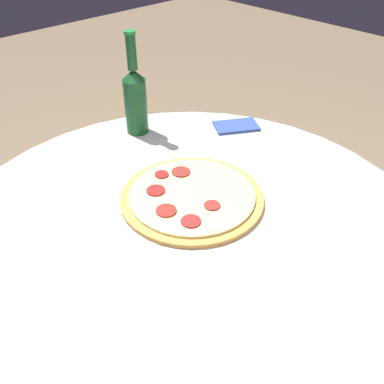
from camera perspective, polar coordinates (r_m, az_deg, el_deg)
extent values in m
cylinder|color=silver|center=(1.17, -0.46, -18.10)|extent=(0.11, 0.11, 0.71)
cylinder|color=silver|center=(0.90, -0.57, -4.51)|extent=(1.01, 1.01, 0.02)
cylinder|color=#C68E47|center=(0.94, 0.00, -0.73)|extent=(0.32, 0.32, 0.01)
cylinder|color=beige|center=(0.94, 0.00, -0.34)|extent=(0.28, 0.28, 0.01)
cylinder|color=maroon|center=(0.86, -0.15, -3.91)|extent=(0.04, 0.04, 0.00)
cylinder|color=maroon|center=(1.00, -1.49, 2.71)|extent=(0.04, 0.04, 0.00)
cylinder|color=maroon|center=(0.99, -4.06, 2.35)|extent=(0.03, 0.03, 0.00)
cylinder|color=maroon|center=(0.89, -3.47, -2.49)|extent=(0.04, 0.04, 0.00)
cylinder|color=maroon|center=(0.90, 2.69, -1.79)|extent=(0.03, 0.03, 0.00)
cylinder|color=maroon|center=(0.94, -4.86, 0.21)|extent=(0.04, 0.04, 0.00)
cylinder|color=#144C23|center=(1.18, -7.49, 11.24)|extent=(0.06, 0.06, 0.15)
cone|color=#144C23|center=(1.15, -7.85, 15.24)|extent=(0.06, 0.06, 0.03)
cylinder|color=#144C23|center=(1.13, -8.10, 17.98)|extent=(0.03, 0.03, 0.09)
cylinder|color=#1E8438|center=(1.11, -8.32, 20.33)|extent=(0.03, 0.03, 0.01)
cube|color=#334C99|center=(1.23, 5.92, 8.74)|extent=(0.14, 0.13, 0.01)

